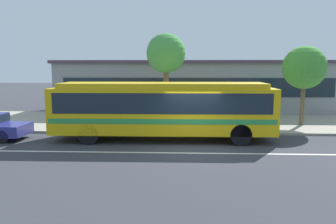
# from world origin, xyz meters

# --- Properties ---
(ground_plane) EXTENTS (120.00, 120.00, 0.00)m
(ground_plane) POSITION_xyz_m (0.00, 0.00, 0.00)
(ground_plane) COLOR #35373E
(sidewalk_slab) EXTENTS (60.00, 8.00, 0.12)m
(sidewalk_slab) POSITION_xyz_m (0.00, 7.06, 0.06)
(sidewalk_slab) COLOR #A09A88
(sidewalk_slab) RESTS_ON ground_plane
(lane_stripe_center) EXTENTS (56.00, 0.16, 0.01)m
(lane_stripe_center) POSITION_xyz_m (0.00, -0.80, 0.00)
(lane_stripe_center) COLOR silver
(lane_stripe_center) RESTS_ON ground_plane
(transit_bus) EXTENTS (10.74, 2.59, 2.83)m
(transit_bus) POSITION_xyz_m (-1.43, 1.72, 1.65)
(transit_bus) COLOR gold
(transit_bus) RESTS_ON ground_plane
(pedestrian_waiting_near_sign) EXTENTS (0.47, 0.47, 1.60)m
(pedestrian_waiting_near_sign) POSITION_xyz_m (3.40, 4.64, 1.06)
(pedestrian_waiting_near_sign) COLOR #6E6052
(pedestrian_waiting_near_sign) RESTS_ON sidewalk_slab
(bus_stop_sign) EXTENTS (0.08, 0.44, 2.59)m
(bus_stop_sign) POSITION_xyz_m (1.73, 3.66, 1.78)
(bus_stop_sign) COLOR gray
(bus_stop_sign) RESTS_ON sidewalk_slab
(street_tree_near_stop) EXTENTS (2.45, 2.45, 5.56)m
(street_tree_near_stop) POSITION_xyz_m (-1.54, 6.54, 4.39)
(street_tree_near_stop) COLOR brown
(street_tree_near_stop) RESTS_ON sidewalk_slab
(street_tree_mid_block) EXTENTS (2.54, 2.54, 4.71)m
(street_tree_mid_block) POSITION_xyz_m (6.70, 5.70, 3.54)
(street_tree_mid_block) COLOR brown
(street_tree_mid_block) RESTS_ON sidewalk_slab
(station_building) EXTENTS (21.86, 6.52, 4.09)m
(station_building) POSITION_xyz_m (0.56, 12.92, 2.05)
(station_building) COLOR gray
(station_building) RESTS_ON ground_plane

